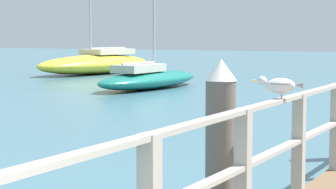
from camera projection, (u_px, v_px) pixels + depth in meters
The scene contains 4 objects.
dock_piling_near at pixel (220, 161), 5.98m from camera, with size 0.29×0.29×1.90m.
seagull_foreground at pixel (280, 85), 6.23m from camera, with size 0.46×0.24×0.21m.
boat_0 at pixel (96, 63), 35.36m from camera, with size 3.58×8.77×11.81m.
boat_4 at pixel (149, 78), 25.62m from camera, with size 2.10×6.59×8.18m.
Camera 1 is at (0.62, -1.09, 2.12)m, focal length 69.21 mm.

